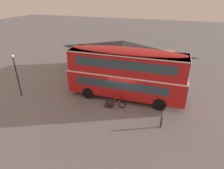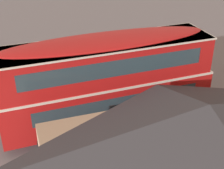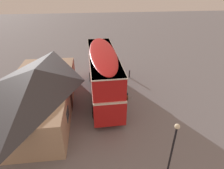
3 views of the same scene
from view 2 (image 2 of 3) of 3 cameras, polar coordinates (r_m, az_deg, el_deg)
name	(u,v)px [view 2 (image 2 of 3)]	position (r m, az deg, el deg)	size (l,w,h in m)	color
ground_plane	(105,116)	(17.84, -1.23, -5.61)	(120.00, 120.00, 0.00)	slate
double_decker_bus	(107,78)	(16.04, -0.88, 1.17)	(10.80, 2.80, 4.79)	black
touring_bicycle	(101,96)	(18.94, -1.91, -2.08)	(1.66, 0.73, 1.01)	black
backpack_on_ground	(115,94)	(19.30, 0.47, -1.77)	(0.33, 0.36, 0.52)	#592D19
water_bottle_clear_plastic	(109,92)	(19.83, -0.47, -1.42)	(0.07, 0.07, 0.22)	silver
water_bottle_red_squeeze	(84,99)	(19.26, -4.92, -2.53)	(0.07, 0.07, 0.22)	#D84C33
pub_building	(202,150)	(12.78, 15.65, -11.08)	(12.03, 5.76, 4.12)	tan
kerb_bollard	(28,94)	(19.51, -14.62, -1.65)	(0.16, 0.16, 0.97)	#333338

